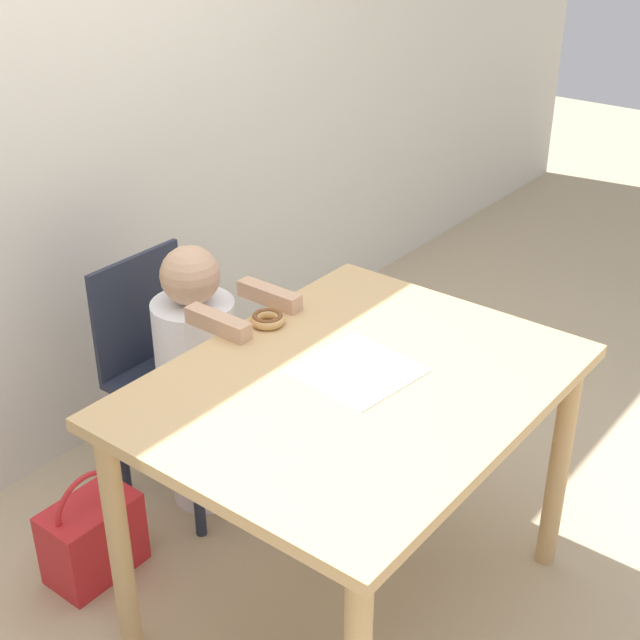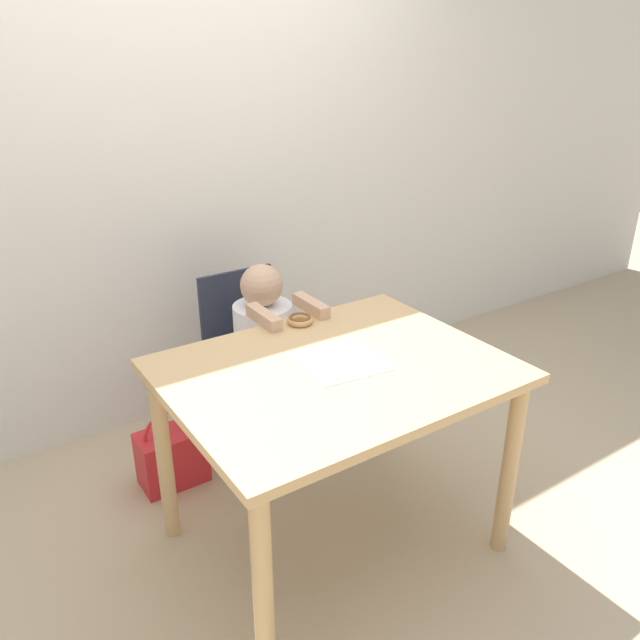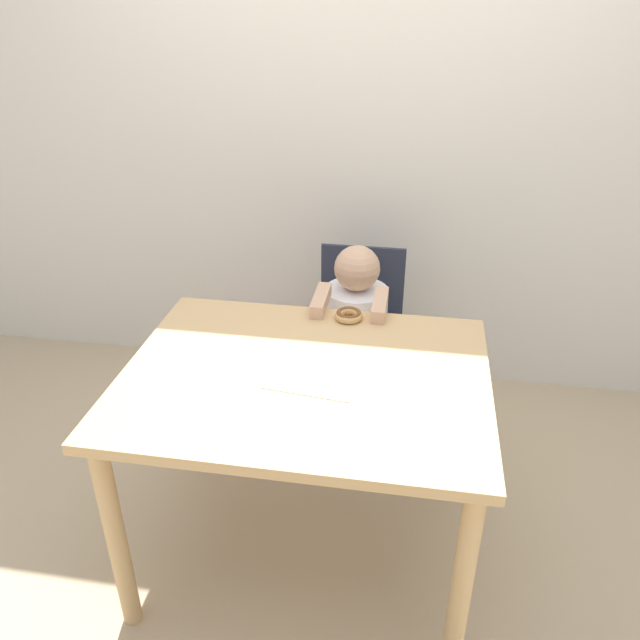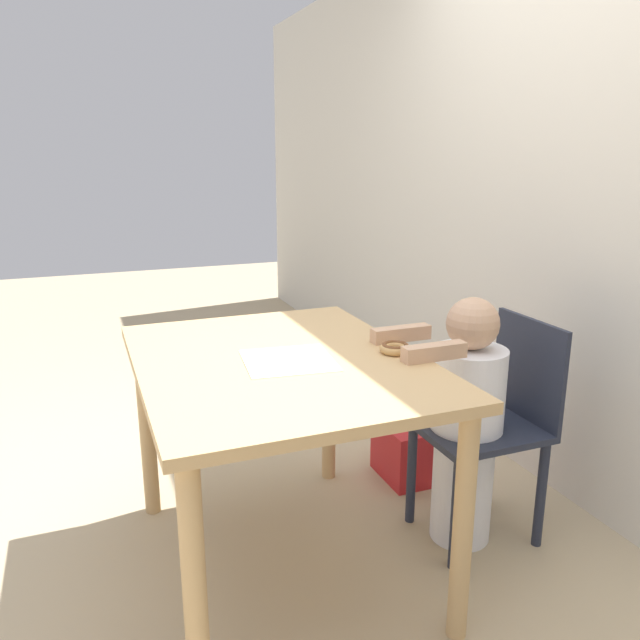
{
  "view_description": "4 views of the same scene",
  "coord_description": "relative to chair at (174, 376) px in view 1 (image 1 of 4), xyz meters",
  "views": [
    {
      "loc": [
        -1.6,
        -1.13,
        1.99
      ],
      "look_at": [
        0.03,
        0.13,
        0.89
      ],
      "focal_mm": 50.0,
      "sensor_mm": 36.0,
      "label": 1
    },
    {
      "loc": [
        -1.1,
        -1.55,
        1.78
      ],
      "look_at": [
        0.03,
        0.13,
        0.89
      ],
      "focal_mm": 35.0,
      "sensor_mm": 36.0,
      "label": 2
    },
    {
      "loc": [
        0.32,
        -1.6,
        1.85
      ],
      "look_at": [
        0.03,
        0.13,
        0.89
      ],
      "focal_mm": 35.0,
      "sensor_mm": 36.0,
      "label": 3
    },
    {
      "loc": [
        1.83,
        -0.57,
        1.41
      ],
      "look_at": [
        0.03,
        0.13,
        0.89
      ],
      "focal_mm": 35.0,
      "sensor_mm": 36.0,
      "label": 4
    }
  ],
  "objects": [
    {
      "name": "handbag",
      "position": [
        -0.47,
        -0.1,
        -0.3
      ],
      "size": [
        0.28,
        0.18,
        0.37
      ],
      "color": "red",
      "rests_on": "ground_plane"
    },
    {
      "name": "chair",
      "position": [
        0.0,
        0.0,
        0.0
      ],
      "size": [
        0.37,
        0.43,
        0.83
      ],
      "color": "#232838",
      "rests_on": "ground_plane"
    },
    {
      "name": "donut",
      "position": [
        0.01,
        -0.42,
        0.35
      ],
      "size": [
        0.1,
        0.1,
        0.03
      ],
      "color": "tan",
      "rests_on": "dining_table"
    },
    {
      "name": "ground_plane",
      "position": [
        -0.09,
        -0.79,
        -0.44
      ],
      "size": [
        12.0,
        12.0,
        0.0
      ],
      "primitive_type": "plane",
      "color": "tan"
    },
    {
      "name": "child_figure",
      "position": [
        0.0,
        -0.12,
        0.03
      ],
      "size": [
        0.27,
        0.46,
        0.93
      ],
      "color": "white",
      "rests_on": "ground_plane"
    },
    {
      "name": "napkin",
      "position": [
        -0.05,
        -0.77,
        0.33
      ],
      "size": [
        0.31,
        0.31,
        0.0
      ],
      "color": "white",
      "rests_on": "dining_table"
    },
    {
      "name": "wall_back",
      "position": [
        -0.09,
        0.49,
        0.81
      ],
      "size": [
        8.0,
        0.05,
        2.5
      ],
      "color": "silver",
      "rests_on": "ground_plane"
    },
    {
      "name": "dining_table",
      "position": [
        -0.09,
        -0.79,
        0.23
      ],
      "size": [
        1.14,
        0.89,
        0.77
      ],
      "color": "tan",
      "rests_on": "ground_plane"
    }
  ]
}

